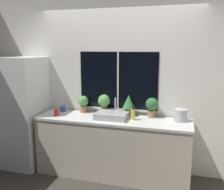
{
  "coord_description": "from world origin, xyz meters",
  "views": [
    {
      "loc": [
        0.97,
        -3.1,
        1.92
      ],
      "look_at": [
        -0.01,
        0.28,
        1.25
      ],
      "focal_mm": 40.0,
      "sensor_mm": 36.0,
      "label": 1
    }
  ],
  "objects_px": {
    "potted_plant_center_right": "(129,103)",
    "mug_red": "(57,113)",
    "refrigerator": "(21,112)",
    "sink": "(112,115)",
    "soap_bottle": "(133,114)",
    "mug_blue": "(63,109)",
    "kettle": "(181,115)",
    "potted_plant_far_right": "(152,105)",
    "potted_plant_far_left": "(83,103)",
    "potted_plant_center_left": "(104,102)"
  },
  "relations": [
    {
      "from": "potted_plant_center_right",
      "to": "mug_red",
      "type": "xyz_separation_m",
      "value": [
        -1.06,
        -0.3,
        -0.15
      ]
    },
    {
      "from": "refrigerator",
      "to": "sink",
      "type": "height_order",
      "value": "refrigerator"
    },
    {
      "from": "potted_plant_center_right",
      "to": "soap_bottle",
      "type": "xyz_separation_m",
      "value": [
        0.11,
        -0.21,
        -0.11
      ]
    },
    {
      "from": "sink",
      "to": "soap_bottle",
      "type": "distance_m",
      "value": 0.32
    },
    {
      "from": "soap_bottle",
      "to": "mug_blue",
      "type": "distance_m",
      "value": 1.2
    },
    {
      "from": "mug_blue",
      "to": "kettle",
      "type": "height_order",
      "value": "kettle"
    },
    {
      "from": "refrigerator",
      "to": "mug_blue",
      "type": "relative_size",
      "value": 19.0
    },
    {
      "from": "mug_red",
      "to": "mug_blue",
      "type": "bearing_deg",
      "value": 94.47
    },
    {
      "from": "kettle",
      "to": "soap_bottle",
      "type": "bearing_deg",
      "value": -168.9
    },
    {
      "from": "mug_red",
      "to": "refrigerator",
      "type": "bearing_deg",
      "value": 172.79
    },
    {
      "from": "potted_plant_far_right",
      "to": "mug_red",
      "type": "height_order",
      "value": "potted_plant_far_right"
    },
    {
      "from": "potted_plant_center_right",
      "to": "mug_blue",
      "type": "relative_size",
      "value": 3.46
    },
    {
      "from": "potted_plant_center_right",
      "to": "mug_red",
      "type": "distance_m",
      "value": 1.11
    },
    {
      "from": "potted_plant_far_left",
      "to": "soap_bottle",
      "type": "bearing_deg",
      "value": -13.77
    },
    {
      "from": "refrigerator",
      "to": "potted_plant_center_left",
      "type": "distance_m",
      "value": 1.39
    },
    {
      "from": "sink",
      "to": "potted_plant_far_right",
      "type": "xyz_separation_m",
      "value": [
        0.56,
        0.21,
        0.14
      ]
    },
    {
      "from": "potted_plant_center_left",
      "to": "potted_plant_center_right",
      "type": "height_order",
      "value": "potted_plant_center_right"
    },
    {
      "from": "mug_red",
      "to": "sink",
      "type": "bearing_deg",
      "value": 5.56
    },
    {
      "from": "soap_bottle",
      "to": "mug_red",
      "type": "relative_size",
      "value": 2.22
    },
    {
      "from": "potted_plant_far_left",
      "to": "potted_plant_far_right",
      "type": "xyz_separation_m",
      "value": [
        1.09,
        -0.0,
        0.03
      ]
    },
    {
      "from": "potted_plant_far_left",
      "to": "kettle",
      "type": "distance_m",
      "value": 1.51
    },
    {
      "from": "potted_plant_far_right",
      "to": "mug_red",
      "type": "xyz_separation_m",
      "value": [
        -1.41,
        -0.3,
        -0.14
      ]
    },
    {
      "from": "sink",
      "to": "kettle",
      "type": "relative_size",
      "value": 2.38
    },
    {
      "from": "soap_bottle",
      "to": "potted_plant_center_right",
      "type": "bearing_deg",
      "value": 117.8
    },
    {
      "from": "mug_blue",
      "to": "soap_bottle",
      "type": "bearing_deg",
      "value": -7.9
    },
    {
      "from": "refrigerator",
      "to": "mug_blue",
      "type": "height_order",
      "value": "refrigerator"
    },
    {
      "from": "sink",
      "to": "potted_plant_center_right",
      "type": "distance_m",
      "value": 0.33
    },
    {
      "from": "potted_plant_center_right",
      "to": "refrigerator",
      "type": "bearing_deg",
      "value": -173.23
    },
    {
      "from": "soap_bottle",
      "to": "mug_blue",
      "type": "height_order",
      "value": "soap_bottle"
    },
    {
      "from": "sink",
      "to": "potted_plant_center_right",
      "type": "height_order",
      "value": "potted_plant_center_right"
    },
    {
      "from": "potted_plant_center_left",
      "to": "potted_plant_center_right",
      "type": "bearing_deg",
      "value": -0.0
    },
    {
      "from": "potted_plant_far_left",
      "to": "mug_red",
      "type": "bearing_deg",
      "value": -137.04
    },
    {
      "from": "sink",
      "to": "mug_red",
      "type": "distance_m",
      "value": 0.86
    },
    {
      "from": "potted_plant_far_right",
      "to": "mug_blue",
      "type": "bearing_deg",
      "value": -178.26
    },
    {
      "from": "mug_blue",
      "to": "mug_red",
      "type": "height_order",
      "value": "mug_red"
    },
    {
      "from": "potted_plant_center_left",
      "to": "potted_plant_far_right",
      "type": "xyz_separation_m",
      "value": [
        0.74,
        -0.0,
        -0.01
      ]
    },
    {
      "from": "sink",
      "to": "potted_plant_far_right",
      "type": "bearing_deg",
      "value": 20.98
    },
    {
      "from": "potted_plant_center_left",
      "to": "mug_red",
      "type": "relative_size",
      "value": 3.4
    },
    {
      "from": "potted_plant_center_right",
      "to": "kettle",
      "type": "bearing_deg",
      "value": -5.91
    },
    {
      "from": "potted_plant_far_right",
      "to": "kettle",
      "type": "bearing_deg",
      "value": -10.79
    },
    {
      "from": "soap_bottle",
      "to": "kettle",
      "type": "bearing_deg",
      "value": 11.1
    },
    {
      "from": "sink",
      "to": "soap_bottle",
      "type": "height_order",
      "value": "sink"
    },
    {
      "from": "potted_plant_far_left",
      "to": "mug_red",
      "type": "height_order",
      "value": "potted_plant_far_left"
    },
    {
      "from": "potted_plant_center_right",
      "to": "mug_red",
      "type": "relative_size",
      "value": 3.59
    },
    {
      "from": "potted_plant_center_left",
      "to": "mug_blue",
      "type": "bearing_deg",
      "value": -176.38
    },
    {
      "from": "soap_bottle",
      "to": "kettle",
      "type": "height_order",
      "value": "soap_bottle"
    },
    {
      "from": "potted_plant_center_right",
      "to": "kettle",
      "type": "relative_size",
      "value": 1.68
    },
    {
      "from": "refrigerator",
      "to": "sink",
      "type": "distance_m",
      "value": 1.55
    },
    {
      "from": "potted_plant_center_left",
      "to": "mug_blue",
      "type": "xyz_separation_m",
      "value": [
        -0.68,
        -0.04,
        -0.15
      ]
    },
    {
      "from": "potted_plant_center_left",
      "to": "potted_plant_center_right",
      "type": "xyz_separation_m",
      "value": [
        0.39,
        -0.0,
        0.01
      ]
    }
  ]
}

